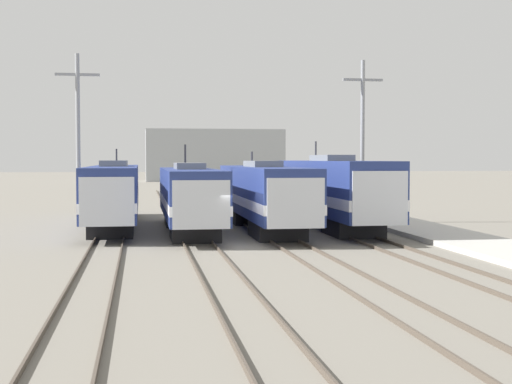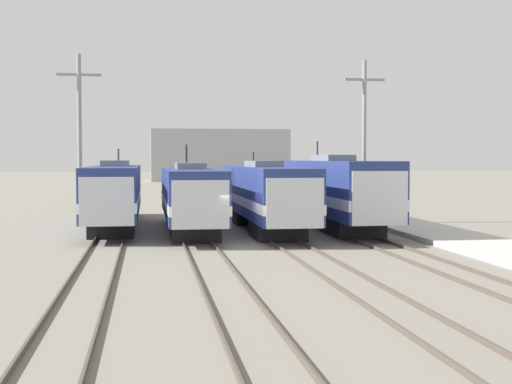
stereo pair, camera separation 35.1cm
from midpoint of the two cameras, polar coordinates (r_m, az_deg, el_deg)
ground_plane at (r=33.86m, az=-1.16°, el=-4.39°), size 400.00×400.00×0.00m
rail_pair_far_left at (r=33.57m, az=-12.20°, el=-4.38°), size 1.51×120.00×0.15m
rail_pair_center_left at (r=33.62m, az=-4.81°, el=-4.32°), size 1.51×120.00×0.15m
rail_pair_center_right at (r=34.22m, az=2.43°, el=-4.19°), size 1.51×120.00×0.15m
rail_pair_far_right at (r=35.34m, az=9.32°, el=-4.01°), size 1.51×120.00×0.15m
locomotive_far_left at (r=44.04m, az=-11.51°, el=-0.07°), size 2.86×20.04×4.84m
locomotive_center_left at (r=40.07m, az=-5.56°, el=-0.38°), size 2.91×16.32×5.05m
locomotive_center_right at (r=41.12m, az=0.41°, el=-0.22°), size 2.98×18.27×4.63m
locomotive_far_right at (r=42.65m, az=6.00°, el=0.09°), size 3.05×17.80×5.31m
catenary_tower_left at (r=45.07m, az=-14.27°, el=4.43°), size 2.67×0.27×10.57m
catenary_tower_right at (r=47.08m, az=8.31°, el=4.40°), size 2.67×0.27×10.57m
platform at (r=37.00m, az=15.95°, el=-3.70°), size 4.00×120.00×0.25m
depot_building at (r=135.99m, az=-3.42°, el=2.95°), size 25.87×8.87×9.72m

